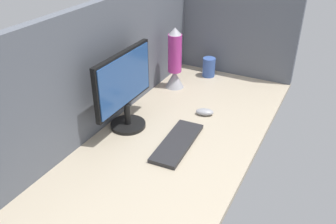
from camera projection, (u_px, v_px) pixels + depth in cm
name	position (u px, v px, depth cm)	size (l,w,h in cm)	color
ground_plane	(173.00, 138.00, 176.50)	(180.00, 80.00, 3.00)	tan
cubicle_wall_back	(106.00, 64.00, 175.17)	(180.00, 5.00, 61.92)	#565B66
cubicle_wall_side	(235.00, 28.00, 227.36)	(5.00, 80.00, 61.92)	#565B66
monitor	(125.00, 87.00, 171.98)	(43.88, 18.00, 40.06)	black
keyboard	(177.00, 143.00, 168.51)	(37.00, 13.00, 2.00)	#262628
mouse	(205.00, 112.00, 192.31)	(5.60, 9.60, 3.40)	#99999E
mug_ceramic_blue	(209.00, 67.00, 234.35)	(12.32, 8.26, 12.58)	#38569E
lava_lamp	(175.00, 63.00, 215.32)	(11.55, 11.55, 37.80)	#A5A5AD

